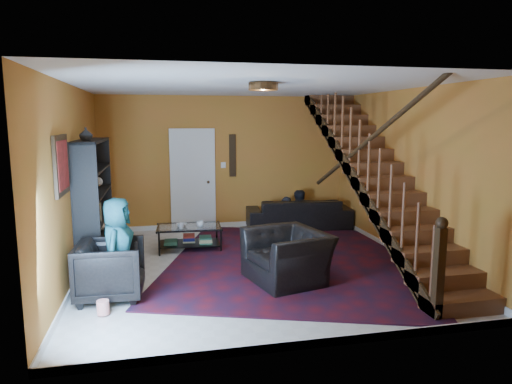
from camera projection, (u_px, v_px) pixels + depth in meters
floor at (251, 266)px, 7.27m from camera, size 5.50×5.50×0.00m
room at (165, 245)px, 8.27m from camera, size 5.50×5.50×5.50m
staircase at (378, 175)px, 7.49m from camera, size 0.95×5.02×3.18m
bookshelf at (95, 205)px, 7.20m from camera, size 0.35×1.80×2.00m
door at (193, 181)px, 9.60m from camera, size 0.82×0.05×2.05m
framed_picture at (61, 165)px, 5.60m from camera, size 0.04×0.74×0.74m
wall_hanging at (232, 156)px, 9.70m from camera, size 0.14×0.03×0.90m
ceiling_fixture at (263, 86)px, 6.07m from camera, size 0.40×0.40×0.10m
rug at (292, 261)px, 7.45m from camera, size 5.08×5.43×0.02m
sofa at (298, 213)px, 9.76m from camera, size 2.26×1.05×0.64m
armchair_left at (111, 270)px, 5.89m from camera, size 0.87×0.85×0.76m
armchair_right at (287, 256)px, 6.52m from camera, size 1.24×1.34×0.73m
person_adult_a at (286, 223)px, 9.78m from camera, size 0.44×0.31×1.14m
person_adult_b at (298, 219)px, 9.83m from camera, size 0.68×0.56×1.27m
person_child at (118, 248)px, 5.89m from camera, size 0.54×0.71×1.32m
coffee_table at (189, 236)px, 8.15m from camera, size 1.16×0.73×0.43m
cup_a at (200, 224)px, 8.06m from camera, size 0.15×0.15×0.10m
cup_b at (181, 226)px, 7.92m from camera, size 0.14×0.14×0.10m
bowl at (182, 225)px, 8.07m from camera, size 0.24×0.24×0.05m
vase at (86, 134)px, 6.54m from camera, size 0.18×0.18×0.19m
popcorn_bucket at (103, 307)px, 5.40m from camera, size 0.17×0.17×0.17m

